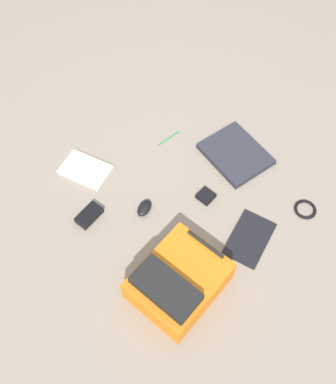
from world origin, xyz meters
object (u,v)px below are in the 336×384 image
(power_brick, at_px, (89,215))
(cable_coil, at_px, (305,209))
(backpack, at_px, (178,282))
(book_manual, at_px, (85,170))
(laptop, at_px, (236,154))
(book_comic, at_px, (249,239))
(computer_mouse, at_px, (144,208))
(earbud_pouch, at_px, (206,196))
(pen_black, at_px, (169,138))

(power_brick, bearing_deg, cable_coil, 44.52)
(backpack, xyz_separation_m, book_manual, (-0.78, 0.15, -0.07))
(backpack, relative_size, laptop, 1.05)
(cable_coil, xyz_separation_m, power_brick, (-0.76, -0.75, 0.01))
(book_comic, bearing_deg, backpack, -102.77)
(computer_mouse, bearing_deg, backpack, -41.89)
(cable_coil, relative_size, earbud_pouch, 1.43)
(book_manual, height_order, computer_mouse, computer_mouse)
(computer_mouse, xyz_separation_m, cable_coil, (0.59, 0.54, -0.01))
(laptop, height_order, pen_black, laptop)
(cable_coil, xyz_separation_m, pen_black, (-0.80, -0.12, -0.00))
(backpack, distance_m, cable_coil, 0.76)
(laptop, distance_m, earbud_pouch, 0.31)
(backpack, bearing_deg, cable_coil, 74.71)
(power_brick, bearing_deg, earbud_pouch, 53.59)
(book_comic, relative_size, power_brick, 2.27)
(cable_coil, height_order, power_brick, power_brick)
(backpack, distance_m, power_brick, 0.57)
(backpack, relative_size, power_brick, 3.03)
(book_comic, relative_size, computer_mouse, 3.07)
(power_brick, xyz_separation_m, earbud_pouch, (0.35, 0.47, -0.01))
(book_manual, distance_m, earbud_pouch, 0.64)
(book_manual, height_order, pen_black, book_manual)
(backpack, height_order, power_brick, backpack)
(book_manual, relative_size, earbud_pouch, 3.74)
(laptop, relative_size, book_comic, 1.27)
(book_comic, distance_m, power_brick, 0.78)
(computer_mouse, bearing_deg, book_comic, 8.51)
(backpack, relative_size, book_manual, 1.41)
(book_comic, xyz_separation_m, computer_mouse, (-0.48, -0.22, 0.01))
(computer_mouse, height_order, power_brick, computer_mouse)
(book_comic, bearing_deg, book_manual, -163.59)
(backpack, height_order, book_manual, backpack)
(backpack, bearing_deg, book_manual, 169.01)
(earbud_pouch, bearing_deg, book_manual, -152.12)
(backpack, relative_size, earbud_pouch, 5.26)
(power_brick, distance_m, pen_black, 0.63)
(laptop, bearing_deg, computer_mouse, -102.52)
(book_comic, height_order, earbud_pouch, earbud_pouch)
(book_comic, bearing_deg, computer_mouse, -155.60)
(book_comic, relative_size, cable_coil, 2.76)
(earbud_pouch, bearing_deg, computer_mouse, -124.04)
(cable_coil, bearing_deg, power_brick, -135.48)
(backpack, distance_m, earbud_pouch, 0.50)
(book_manual, bearing_deg, pen_black, 68.95)
(cable_coil, bearing_deg, pen_black, -171.38)
(power_brick, height_order, pen_black, power_brick)
(laptop, bearing_deg, book_manual, -130.40)
(computer_mouse, relative_size, earbud_pouch, 1.28)
(book_manual, xyz_separation_m, pen_black, (0.17, 0.45, -0.01))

